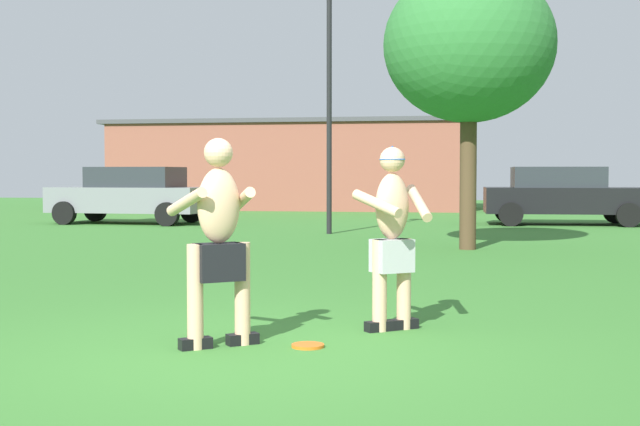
# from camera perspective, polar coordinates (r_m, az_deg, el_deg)

# --- Properties ---
(ground_plane) EXTENTS (80.00, 80.00, 0.00)m
(ground_plane) POSITION_cam_1_polar(r_m,az_deg,el_deg) (6.88, -5.05, -9.20)
(ground_plane) COLOR #38752D
(player_with_cap) EXTENTS (0.73, 0.76, 1.65)m
(player_with_cap) POSITION_cam_1_polar(r_m,az_deg,el_deg) (7.84, 4.73, -1.13)
(player_with_cap) COLOR black
(player_with_cap) RESTS_ON ground_plane
(player_in_black) EXTENTS (0.80, 0.80, 1.69)m
(player_in_black) POSITION_cam_1_polar(r_m,az_deg,el_deg) (7.11, -6.62, -1.56)
(player_in_black) COLOR black
(player_in_black) RESTS_ON ground_plane
(frisbee) EXTENTS (0.27, 0.27, 0.03)m
(frisbee) POSITION_cam_1_polar(r_m,az_deg,el_deg) (7.16, -0.79, -8.62)
(frisbee) COLOR orange
(frisbee) RESTS_ON ground_plane
(car_gray_near_post) EXTENTS (4.38, 2.18, 1.58)m
(car_gray_near_post) POSITION_cam_1_polar(r_m,az_deg,el_deg) (24.99, -12.18, 1.21)
(car_gray_near_post) COLOR slate
(car_gray_near_post) RESTS_ON ground_plane
(car_black_mid_lot) EXTENTS (4.37, 2.17, 1.58)m
(car_black_mid_lot) POSITION_cam_1_polar(r_m,az_deg,el_deg) (24.80, 15.51, 1.16)
(car_black_mid_lot) COLOR black
(car_black_mid_lot) RESTS_ON ground_plane
(lamp_post) EXTENTS (0.60, 0.24, 5.74)m
(lamp_post) POSITION_cam_1_polar(r_m,az_deg,el_deg) (20.41, 0.60, 8.54)
(lamp_post) COLOR black
(lamp_post) RESTS_ON ground_plane
(outbuilding_behind_lot) EXTENTS (14.19, 5.94, 3.45)m
(outbuilding_behind_lot) POSITION_cam_1_polar(r_m,az_deg,el_deg) (35.19, -1.68, 3.13)
(outbuilding_behind_lot) COLOR brown
(outbuilding_behind_lot) RESTS_ON ground_plane
(tree_right_field) EXTENTS (3.14, 3.14, 5.18)m
(tree_right_field) POSITION_cam_1_polar(r_m,az_deg,el_deg) (16.53, 9.67, 10.66)
(tree_right_field) COLOR #4C3823
(tree_right_field) RESTS_ON ground_plane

